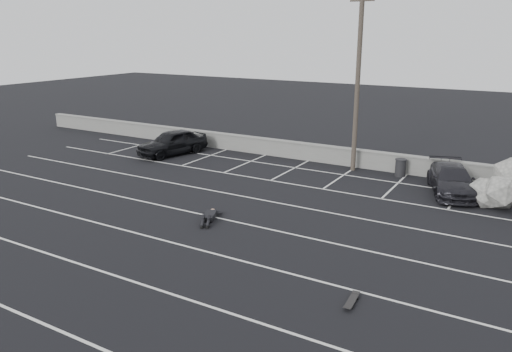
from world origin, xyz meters
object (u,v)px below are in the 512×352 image
Objects in this scene: trash_bin at (400,167)px; skateboard at (352,301)px; car_right at (452,180)px; car_left at (172,142)px; utility_pole at (358,82)px; person at (210,213)px.

skateboard is at bearing -80.69° from trash_bin.
car_right is 4.82× the size of trash_bin.
car_right is (16.95, 0.58, -0.12)m from car_left.
skateboard is at bearing -70.42° from utility_pole.
car_right is at bearing 82.52° from skateboard.
car_right is at bearing 17.70° from car_left.
skateboard is (7.58, -3.60, -0.16)m from person.
car_left reaches higher than trash_bin.
car_left is at bearing -170.63° from trash_bin.
utility_pole is 3.84× the size of person.
car_right is 3.41m from trash_bin.
trash_bin reaches higher than person.
trash_bin is at bearing 2.51° from utility_pole.
car_left is 1.82× the size of person.
trash_bin is (-2.94, 1.73, -0.18)m from car_right.
trash_bin is at bearing 129.99° from car_right.
trash_bin is 1.08× the size of skateboard.
utility_pole reaches higher than trash_bin.
car_left is at bearing 162.48° from car_right.
utility_pole is at bearing 105.00° from skateboard.
car_right reaches higher than person.
utility_pole is (11.36, 2.20, 4.19)m from car_left.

